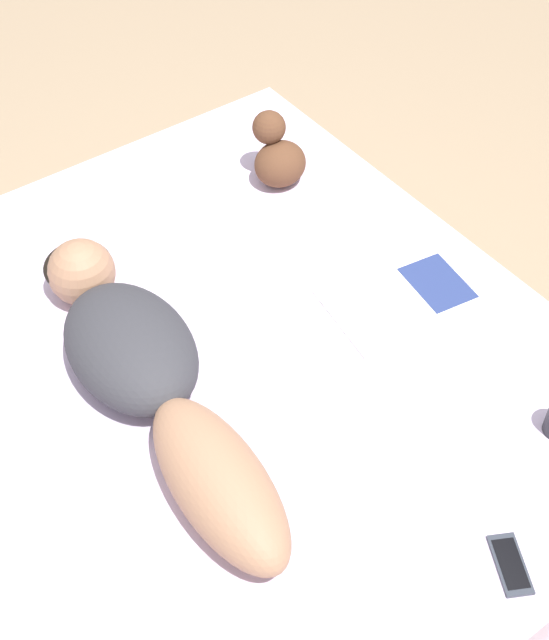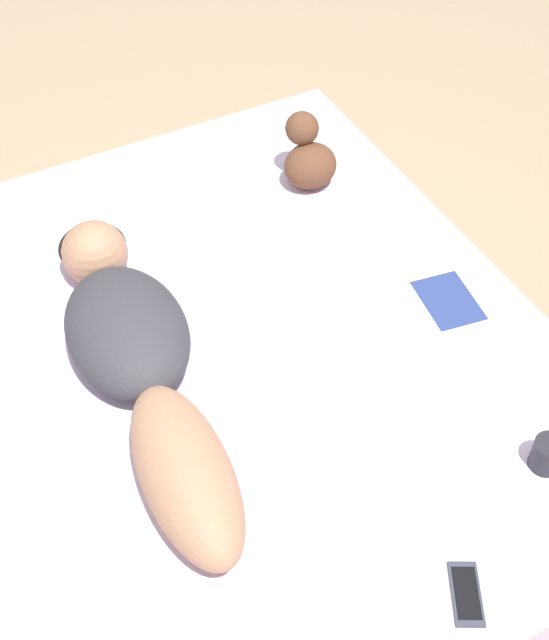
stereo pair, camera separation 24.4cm
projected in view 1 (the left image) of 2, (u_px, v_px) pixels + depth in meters
The scene contains 6 objects.
ground_plane at pixel (234, 461), 2.77m from camera, with size 12.00×12.00×0.00m, color #9E8466.
bed at pixel (231, 415), 2.59m from camera, with size 1.80×2.09×0.48m.
person at pixel (147, 372), 2.27m from camera, with size 0.36×1.20×0.19m.
open_magazine at pixel (406, 296), 2.57m from camera, with size 0.49×0.36×0.01m.
cell_phone at pixel (510, 564), 2.00m from camera, with size 0.13×0.16×0.01m.
plush_toy at pixel (277, 155), 2.87m from camera, with size 0.17×0.19×0.24m.
Camera 1 is at (-0.82, -1.34, 2.33)m, focal length 50.00 mm.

